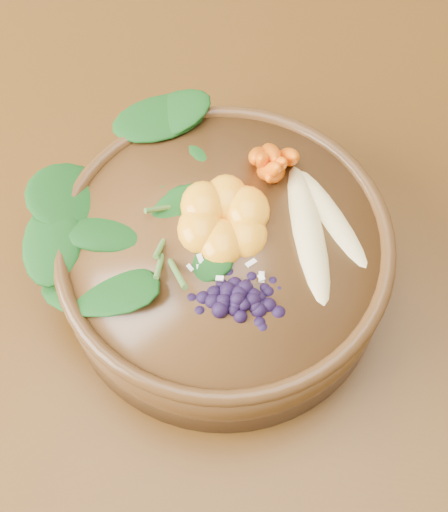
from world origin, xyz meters
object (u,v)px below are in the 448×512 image
at_px(stoneware_bowl, 224,261).
at_px(kale_heap, 164,171).
at_px(banana_halves, 322,216).
at_px(blueberry_pile, 237,291).
at_px(carrot_cluster, 273,131).
at_px(dining_table, 334,236).
at_px(mandarin_cluster, 224,211).

bearing_deg(stoneware_bowl, kale_heap, 132.32).
bearing_deg(banana_halves, kale_heap, 156.45).
xyz_separation_m(stoneware_bowl, banana_halves, (0.09, 0.01, 0.06)).
distance_m(banana_halves, blueberry_pile, 0.11).
distance_m(kale_heap, banana_halves, 0.15).
bearing_deg(stoneware_bowl, carrot_cluster, 61.76).
bearing_deg(stoneware_bowl, dining_table, 37.67).
bearing_deg(dining_table, mandarin_cluster, -147.84).
relative_size(carrot_cluster, mandarin_cluster, 0.87).
height_order(carrot_cluster, mandarin_cluster, carrot_cluster).
height_order(carrot_cluster, banana_halves, carrot_cluster).
xyz_separation_m(kale_heap, blueberry_pile, (0.06, -0.13, -0.00)).
relative_size(banana_halves, mandarin_cluster, 1.78).
bearing_deg(kale_heap, mandarin_cluster, -36.33).
distance_m(mandarin_cluster, blueberry_pile, 0.09).
distance_m(stoneware_bowl, banana_halves, 0.11).
xyz_separation_m(stoneware_bowl, mandarin_cluster, (0.00, 0.02, 0.06)).
bearing_deg(kale_heap, dining_table, 13.19).
distance_m(dining_table, carrot_cluster, 0.24).
bearing_deg(dining_table, blueberry_pile, -126.73).
bearing_deg(mandarin_cluster, blueberry_pile, -83.81).
xyz_separation_m(kale_heap, carrot_cluster, (0.10, 0.03, 0.02)).
relative_size(stoneware_bowl, mandarin_cluster, 3.15).
bearing_deg(blueberry_pile, banana_halves, 43.94).
height_order(kale_heap, banana_halves, kale_heap).
distance_m(stoneware_bowl, carrot_cluster, 0.13).
bearing_deg(blueberry_pile, kale_heap, 117.25).
relative_size(kale_heap, mandarin_cluster, 2.07).
height_order(dining_table, mandarin_cluster, mandarin_cluster).
relative_size(banana_halves, blueberry_pile, 1.22).
bearing_deg(carrot_cluster, blueberry_pile, -109.55).
relative_size(stoneware_bowl, carrot_cluster, 3.62).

